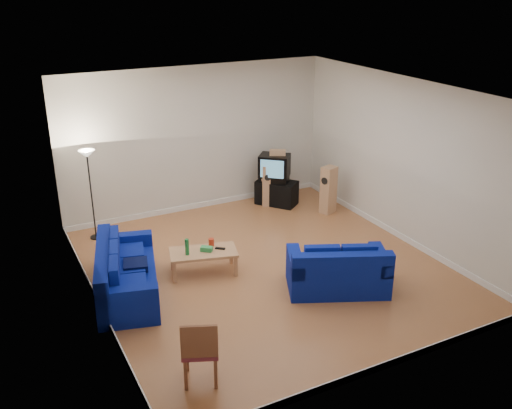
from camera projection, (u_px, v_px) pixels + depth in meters
name	position (u px, v px, depth m)	size (l,w,h in m)	color
room	(267.00, 188.00, 9.75)	(6.01, 6.51, 3.21)	brown
sofa_three_seat	(124.00, 277.00, 9.39)	(1.44, 2.31, 0.83)	#03117A
sofa_loveseat	(338.00, 273.00, 9.51)	(1.88, 1.51, 0.82)	#03117A
coffee_table	(203.00, 254.00, 10.04)	(1.28, 0.87, 0.43)	tan
bottle	(187.00, 247.00, 9.84)	(0.07, 0.07, 0.30)	#197233
tissue_box	(206.00, 249.00, 10.00)	(0.20, 0.11, 0.08)	green
red_canister	(211.00, 242.00, 10.19)	(0.10, 0.10, 0.14)	red
remote	(220.00, 248.00, 10.09)	(0.18, 0.06, 0.02)	black
tv_stand	(277.00, 193.00, 13.11)	(0.90, 0.50, 0.55)	black
av_receiver	(277.00, 179.00, 12.96)	(0.48, 0.39, 0.11)	black
television	(274.00, 166.00, 12.89)	(0.82, 0.80, 0.51)	black
centre_speaker	(278.00, 153.00, 12.75)	(0.36, 0.14, 0.13)	tan
speaker_left	(267.00, 185.00, 12.98)	(0.31, 0.35, 0.97)	tan
speaker_right	(328.00, 190.00, 12.54)	(0.38, 0.34, 1.06)	tan
floor_lamp	(88.00, 166.00, 10.95)	(0.31, 0.31, 1.84)	black
dining_chair	(200.00, 348.00, 7.23)	(0.61, 0.61, 0.97)	brown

